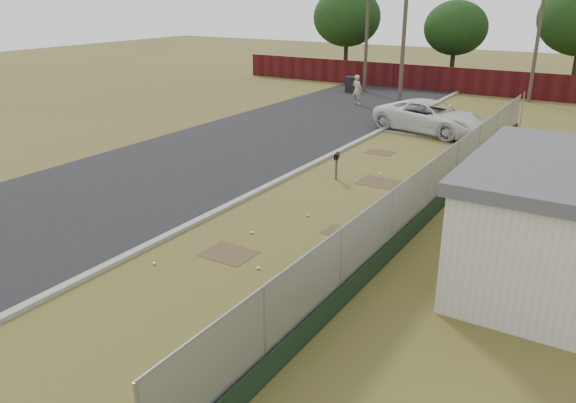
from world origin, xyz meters
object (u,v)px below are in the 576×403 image
Objects in this scene: pickup_truck at (430,117)px; pedestrian at (357,90)px; mailbox at (337,158)px; trash_bin at (351,84)px.

pedestrian is (-6.55, 5.10, 0.14)m from pickup_truck.
mailbox is 15.87m from pedestrian.
trash_bin is (-2.42, 4.12, -0.37)m from pedestrian.
pickup_truck is (0.52, 9.58, -0.03)m from mailbox.
mailbox is 0.56× the size of pedestrian.
pickup_truck is 3.08× the size of pedestrian.
mailbox is 9.60m from pickup_truck.
mailbox is at bearing -170.09° from pickup_truck.
pickup_truck is at bearing 86.92° from mailbox.
pedestrian is at bearing 112.35° from mailbox.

